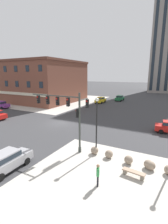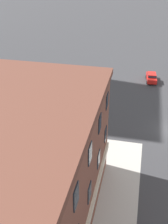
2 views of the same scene
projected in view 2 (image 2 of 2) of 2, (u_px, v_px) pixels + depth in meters
The scene contains 2 objects.
car_main_southbound_far at pixel (18, 114), 41.14m from camera, with size 1.98×4.45×1.68m.
car_cross_eastbound at pixel (152, 77), 53.25m from camera, with size 4.53×2.16×1.68m.
Camera 2 is at (-34.36, 5.00, 21.74)m, focal length 44.93 mm.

